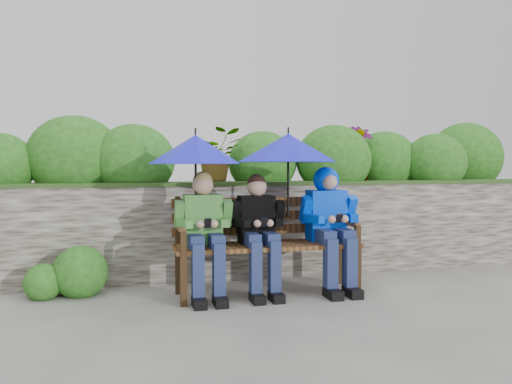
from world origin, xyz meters
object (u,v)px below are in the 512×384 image
object	(u,v)px
park_bench	(265,238)
boy_left	(204,228)
umbrella_right	(288,148)
boy_right	(330,217)
umbrella_left	(196,149)
boy_middle	(259,227)

from	to	relation	value
park_bench	boy_left	world-z (taller)	boy_left
umbrella_right	boy_right	bearing A→B (deg)	-7.40
boy_left	umbrella_left	size ratio (longest dim) A/B	1.35
boy_left	boy_right	xyz separation A→B (m)	(1.22, 0.01, 0.06)
boy_right	umbrella_right	xyz separation A→B (m)	(-0.41, 0.05, 0.67)
park_bench	boy_middle	world-z (taller)	boy_middle
park_bench	boy_middle	distance (m)	0.16
park_bench	umbrella_right	size ratio (longest dim) A/B	1.79
boy_right	umbrella_left	size ratio (longest dim) A/B	1.40
boy_left	boy_middle	distance (m)	0.51
boy_left	umbrella_right	xyz separation A→B (m)	(0.81, 0.06, 0.73)
boy_right	umbrella_left	bearing A→B (deg)	177.77
boy_middle	umbrella_right	size ratio (longest dim) A/B	1.16
boy_right	umbrella_right	size ratio (longest dim) A/B	1.23
boy_left	umbrella_right	distance (m)	1.09
umbrella_left	umbrella_right	bearing A→B (deg)	0.18
park_bench	umbrella_right	distance (m)	0.88
umbrella_left	umbrella_right	xyz separation A→B (m)	(0.88, 0.00, 0.02)
boy_left	umbrella_left	bearing A→B (deg)	138.49
park_bench	umbrella_left	size ratio (longest dim) A/B	2.04
umbrella_left	park_bench	bearing A→B (deg)	2.06
boy_middle	umbrella_left	xyz separation A→B (m)	(-0.58, 0.06, 0.72)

